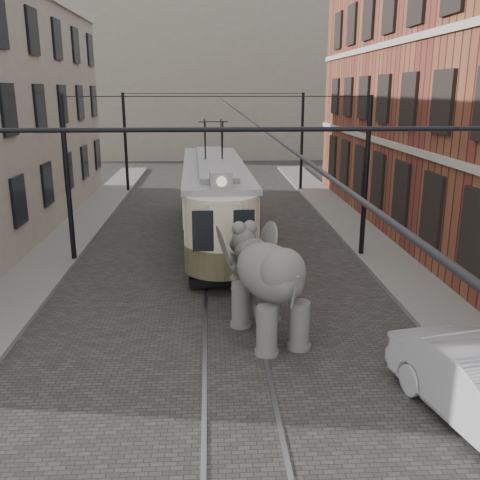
{
  "coord_description": "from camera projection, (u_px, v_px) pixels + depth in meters",
  "views": [
    {
      "loc": [
        -0.55,
        -13.33,
        6.19
      ],
      "look_at": [
        0.29,
        1.19,
        2.1
      ],
      "focal_mm": 40.24,
      "sensor_mm": 36.0,
      "label": 1
    }
  ],
  "objects": [
    {
      "name": "catenary",
      "position": [
        220.0,
        185.0,
        18.5
      ],
      "size": [
        11.0,
        30.2,
        6.0
      ],
      "primitive_type": null,
      "color": "black",
      "rests_on": "ground"
    },
    {
      "name": "ground",
      "position": [
        232.0,
        327.0,
        14.51
      ],
      "size": [
        120.0,
        120.0,
        0.0
      ],
      "primitive_type": "plane",
      "color": "#3B3937"
    },
    {
      "name": "tram_rails",
      "position": [
        232.0,
        326.0,
        14.51
      ],
      "size": [
        1.54,
        80.0,
        0.02
      ],
      "primitive_type": null,
      "color": "slate",
      "rests_on": "ground"
    },
    {
      "name": "elephant",
      "position": [
        269.0,
        287.0,
        13.6
      ],
      "size": [
        3.69,
        4.98,
        2.72
      ],
      "primitive_type": null,
      "rotation": [
        0.0,
        0.0,
        0.31
      ],
      "color": "slate",
      "rests_on": "ground"
    },
    {
      "name": "distant_block",
      "position": [
        214.0,
        80.0,
        51.07
      ],
      "size": [
        28.0,
        10.0,
        14.0
      ],
      "primitive_type": "cube",
      "color": "gray",
      "rests_on": "ground"
    },
    {
      "name": "sidewalk_right",
      "position": [
        449.0,
        319.0,
        14.83
      ],
      "size": [
        2.0,
        60.0,
        0.15
      ],
      "primitive_type": "cube",
      "color": "slate",
      "rests_on": "ground"
    },
    {
      "name": "tram",
      "position": [
        214.0,
        181.0,
        22.45
      ],
      "size": [
        2.95,
        12.58,
        4.96
      ],
      "primitive_type": null,
      "rotation": [
        0.0,
        0.0,
        0.03
      ],
      "color": "beige",
      "rests_on": "ground"
    }
  ]
}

